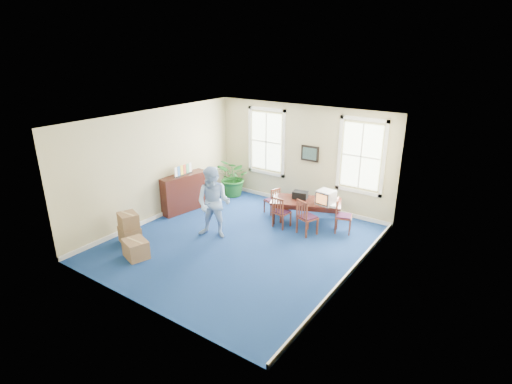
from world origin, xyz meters
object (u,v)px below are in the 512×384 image
Objects in this scene: cardboard_boxes at (138,228)px; conference_table at (306,211)px; man at (214,203)px; credenza at (184,192)px; chair_near_left at (282,212)px; potted_plant at (234,178)px; crt_tv at (326,197)px.

conference_table is at bearing 51.02° from cardboard_boxes.
man is (-1.56, -2.23, 0.63)m from conference_table.
credenza is at bearing 137.43° from man.
chair_near_left is 2.87m from potted_plant.
cardboard_boxes is at bearing -150.84° from conference_table.
man is at bearing 45.59° from cardboard_boxes.
crt_tv is 0.32× the size of cardboard_boxes.
crt_tv is 3.63m from potted_plant.
chair_near_left is at bearing -135.94° from crt_tv.
potted_plant is (-3.59, 0.48, -0.22)m from crt_tv.
conference_table is 4.68m from cardboard_boxes.
crt_tv reaches higher than conference_table.
cardboard_boxes is (0.07, -4.16, -0.23)m from potted_plant.
man reaches higher than crt_tv.
potted_plant reaches higher than credenza.
chair_near_left is 0.61× the size of cardboard_boxes.
crt_tv is at bearing 28.42° from man.
credenza reaches higher than crt_tv.
man is (-2.15, -2.27, 0.10)m from crt_tv.
conference_table is 4.09× the size of crt_tv.
crt_tv is 4.34m from credenza.
conference_table is 0.79m from chair_near_left.
conference_table is 2.79m from man.
crt_tv is at bearing 46.24° from cardboard_boxes.
potted_plant is 4.17m from cardboard_boxes.
cardboard_boxes is (-2.54, -2.96, -0.03)m from chair_near_left.
cardboard_boxes is (-1.38, -1.41, -0.54)m from man.
potted_plant reaches higher than conference_table.
man is 1.29× the size of cardboard_boxes.
potted_plant reaches higher than cardboard_boxes.
conference_table is 2.14× the size of chair_near_left.
credenza is 2.37m from cardboard_boxes.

